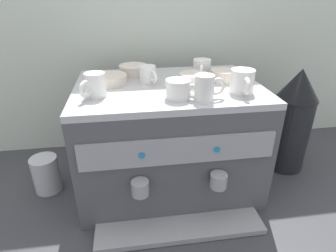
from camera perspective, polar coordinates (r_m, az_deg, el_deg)
The scene contains 15 objects.
ground_plane at distance 1.24m, azimuth -0.00°, elevation -10.80°, with size 4.00×4.00×0.00m, color #38383D.
tiled_backsplash_wall at distance 1.37m, azimuth -2.41°, elevation 19.52°, with size 2.80×0.03×1.17m, color silver.
espresso_machine at distance 1.12m, azimuth 0.03°, elevation -2.25°, with size 0.67×0.58×0.43m.
ceramic_cup_0 at distance 0.98m, azimuth 14.84°, elevation 8.70°, with size 0.08×0.12×0.08m.
ceramic_cup_1 at distance 1.13m, azimuth 6.86°, elevation 11.50°, with size 0.07×0.10×0.07m.
ceramic_cup_2 at distance 0.94m, azimuth -14.63°, elevation 8.00°, with size 0.08×0.10×0.08m.
ceramic_cup_3 at distance 0.89m, azimuth 7.63°, elevation 7.68°, with size 0.10×0.06×0.08m.
ceramic_cup_4 at distance 1.05m, azimuth -4.03°, elevation 10.35°, with size 0.06×0.09×0.06m.
ceramic_cup_5 at distance 0.90m, azimuth 2.29°, elevation 7.45°, with size 0.11×0.09×0.06m.
ceramic_bowl_0 at distance 1.09m, azimuth 11.27°, elevation 9.91°, with size 0.10×0.10×0.04m.
ceramic_bowl_1 at distance 1.16m, azimuth -7.06°, elevation 11.10°, with size 0.11×0.11×0.04m.
ceramic_bowl_2 at distance 1.07m, azimuth -11.67°, elevation 9.21°, with size 0.12×0.12×0.03m.
ceramic_bowl_3 at distance 1.04m, azimuth 5.22°, elevation 9.43°, with size 0.11×0.11×0.04m.
coffee_grinder at distance 1.33m, azimuth 23.83°, elevation 1.13°, with size 0.17×0.17×0.46m.
milk_pitcher at distance 1.25m, azimuth -23.45°, elevation -8.92°, with size 0.10×0.10×0.15m, color #B7B7BC.
Camera 1 is at (-0.14, -0.98, 0.75)m, focal length 30.09 mm.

